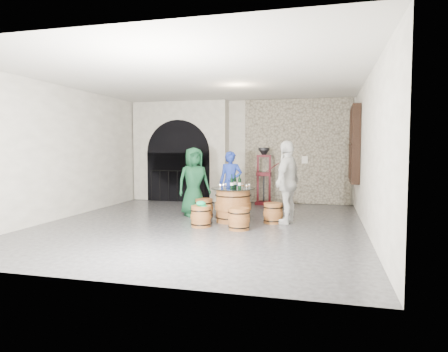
% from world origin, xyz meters
% --- Properties ---
extents(ground, '(8.00, 8.00, 0.00)m').
position_xyz_m(ground, '(0.00, 0.00, 0.00)').
color(ground, '#2A2A2C').
rests_on(ground, ground).
extents(wall_back, '(8.00, 0.00, 8.00)m').
position_xyz_m(wall_back, '(0.00, 4.00, 1.60)').
color(wall_back, beige).
rests_on(wall_back, ground).
extents(wall_front, '(8.00, 0.00, 8.00)m').
position_xyz_m(wall_front, '(0.00, -4.00, 1.60)').
color(wall_front, beige).
rests_on(wall_front, ground).
extents(wall_left, '(0.00, 8.00, 8.00)m').
position_xyz_m(wall_left, '(-3.50, 0.00, 1.60)').
color(wall_left, beige).
rests_on(wall_left, ground).
extents(wall_right, '(0.00, 8.00, 8.00)m').
position_xyz_m(wall_right, '(3.50, 0.00, 1.60)').
color(wall_right, beige).
rests_on(wall_right, ground).
extents(ceiling, '(8.00, 8.00, 0.00)m').
position_xyz_m(ceiling, '(0.00, 0.00, 3.20)').
color(ceiling, beige).
rests_on(ceiling, wall_back).
extents(stone_facing_panel, '(3.20, 0.12, 3.18)m').
position_xyz_m(stone_facing_panel, '(1.80, 3.94, 1.60)').
color(stone_facing_panel, '#9F967F').
rests_on(stone_facing_panel, ground).
extents(arched_opening, '(3.10, 0.60, 3.19)m').
position_xyz_m(arched_opening, '(-1.90, 3.74, 1.58)').
color(arched_opening, beige).
rests_on(arched_opening, ground).
extents(shuttered_window, '(0.23, 1.10, 2.00)m').
position_xyz_m(shuttered_window, '(3.38, 2.40, 1.80)').
color(shuttered_window, black).
rests_on(shuttered_window, wall_right).
extents(barrel_table, '(1.01, 1.01, 0.78)m').
position_xyz_m(barrel_table, '(0.61, 0.48, 0.39)').
color(barrel_table, brown).
rests_on(barrel_table, ground).
extents(barrel_stool_left, '(0.46, 0.46, 0.46)m').
position_xyz_m(barrel_stool_left, '(-0.22, 0.89, 0.23)').
color(barrel_stool_left, brown).
rests_on(barrel_stool_left, ground).
extents(barrel_stool_far, '(0.46, 0.46, 0.46)m').
position_xyz_m(barrel_stool_far, '(0.35, 1.37, 0.23)').
color(barrel_stool_far, brown).
rests_on(barrel_stool_far, ground).
extents(barrel_stool_right, '(0.46, 0.46, 0.46)m').
position_xyz_m(barrel_stool_right, '(1.53, 0.54, 0.23)').
color(barrel_stool_right, brown).
rests_on(barrel_stool_right, ground).
extents(barrel_stool_near_right, '(0.46, 0.46, 0.46)m').
position_xyz_m(barrel_stool_near_right, '(0.94, -0.39, 0.23)').
color(barrel_stool_near_right, brown).
rests_on(barrel_stool_near_right, ground).
extents(barrel_stool_near_left, '(0.46, 0.46, 0.46)m').
position_xyz_m(barrel_stool_near_left, '(0.07, -0.28, 0.23)').
color(barrel_stool_near_left, brown).
rests_on(barrel_stool_near_left, ground).
extents(green_cap, '(0.25, 0.21, 0.12)m').
position_xyz_m(green_cap, '(0.07, -0.28, 0.50)').
color(green_cap, '#0D9555').
rests_on(green_cap, barrel_stool_near_left).
extents(person_green, '(0.99, 0.97, 1.72)m').
position_xyz_m(person_green, '(-0.54, 1.05, 0.86)').
color(person_green, '#103920').
rests_on(person_green, ground).
extents(person_blue, '(0.64, 0.46, 1.63)m').
position_xyz_m(person_blue, '(0.30, 1.52, 0.81)').
color(person_blue, navy).
rests_on(person_blue, ground).
extents(person_white, '(0.76, 1.18, 1.87)m').
position_xyz_m(person_white, '(1.84, 0.57, 0.94)').
color(person_white, beige).
rests_on(person_white, ground).
extents(wine_bottle_left, '(0.08, 0.08, 0.32)m').
position_xyz_m(wine_bottle_left, '(0.59, 0.42, 0.91)').
color(wine_bottle_left, black).
rests_on(wine_bottle_left, barrel_table).
extents(wine_bottle_center, '(0.08, 0.08, 0.32)m').
position_xyz_m(wine_bottle_center, '(0.76, 0.46, 0.91)').
color(wine_bottle_center, black).
rests_on(wine_bottle_center, barrel_table).
extents(wine_bottle_right, '(0.08, 0.08, 0.32)m').
position_xyz_m(wine_bottle_right, '(0.62, 0.64, 0.91)').
color(wine_bottle_right, black).
rests_on(wine_bottle_right, barrel_table).
extents(tasting_glass_a, '(0.05, 0.05, 0.10)m').
position_xyz_m(tasting_glass_a, '(0.36, 0.28, 0.83)').
color(tasting_glass_a, '#AF5D22').
rests_on(tasting_glass_a, barrel_table).
extents(tasting_glass_b, '(0.05, 0.05, 0.10)m').
position_xyz_m(tasting_glass_b, '(0.96, 0.59, 0.83)').
color(tasting_glass_b, '#AF5D22').
rests_on(tasting_glass_b, barrel_table).
extents(tasting_glass_c, '(0.05, 0.05, 0.10)m').
position_xyz_m(tasting_glass_c, '(0.39, 0.63, 0.83)').
color(tasting_glass_c, '#AF5D22').
rests_on(tasting_glass_c, barrel_table).
extents(tasting_glass_d, '(0.05, 0.05, 0.10)m').
position_xyz_m(tasting_glass_d, '(0.80, 0.64, 0.83)').
color(tasting_glass_d, '#AF5D22').
rests_on(tasting_glass_d, barrel_table).
extents(tasting_glass_e, '(0.05, 0.05, 0.10)m').
position_xyz_m(tasting_glass_e, '(0.94, 0.39, 0.83)').
color(tasting_glass_e, '#AF5D22').
rests_on(tasting_glass_e, barrel_table).
extents(tasting_glass_f, '(0.05, 0.05, 0.10)m').
position_xyz_m(tasting_glass_f, '(0.37, 0.49, 0.83)').
color(tasting_glass_f, '#AF5D22').
rests_on(tasting_glass_f, barrel_table).
extents(side_barrel, '(0.52, 0.52, 0.69)m').
position_xyz_m(side_barrel, '(0.12, 2.95, 0.34)').
color(side_barrel, brown).
rests_on(side_barrel, ground).
extents(corking_press, '(0.70, 0.38, 1.72)m').
position_xyz_m(corking_press, '(0.86, 3.47, 1.00)').
color(corking_press, '#4A0C15').
rests_on(corking_press, ground).
extents(control_box, '(0.18, 0.10, 0.22)m').
position_xyz_m(control_box, '(2.05, 3.86, 1.35)').
color(control_box, silver).
rests_on(control_box, wall_back).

